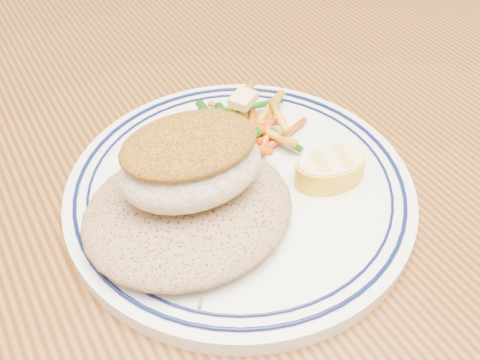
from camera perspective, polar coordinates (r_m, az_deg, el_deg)
name	(u,v)px	position (r m, az deg, el deg)	size (l,w,h in m)	color
dining_table	(226,254)	(0.52, -1.45, -7.93)	(1.50, 0.90, 0.75)	#522B10
plate	(240,189)	(0.43, 0.00, -1.00)	(0.28, 0.28, 0.02)	white
rice_pilaf	(188,207)	(0.39, -5.53, -2.92)	(0.16, 0.14, 0.03)	olive
fish_fillet	(191,162)	(0.37, -5.30, 1.97)	(0.11, 0.08, 0.05)	beige
vegetable_pile	(244,127)	(0.45, 0.42, 5.68)	(0.11, 0.10, 0.03)	#D84B0A
butter_pat	(243,99)	(0.45, 0.32, 8.62)	(0.02, 0.02, 0.01)	#F1DA75
lemon_wedge	(330,168)	(0.42, 9.59, 1.28)	(0.06, 0.06, 0.02)	yellow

